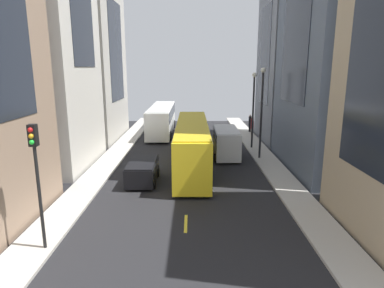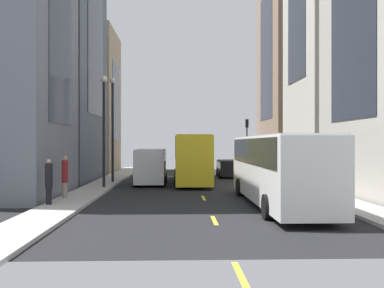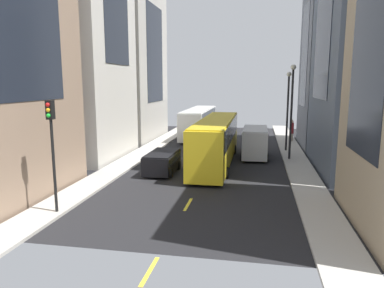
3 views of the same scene
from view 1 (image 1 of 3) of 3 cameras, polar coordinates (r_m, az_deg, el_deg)
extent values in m
plane|color=black|center=(30.74, -0.72, -1.79)|extent=(39.52, 39.52, 0.00)
cube|color=#B2ADA3|center=(31.52, -13.08, -1.62)|extent=(2.03, 44.00, 0.15)
cube|color=#B2ADA3|center=(31.38, 11.69, -1.62)|extent=(2.03, 44.00, 0.15)
cube|color=yellow|center=(17.57, -1.19, -13.50)|extent=(0.16, 2.00, 0.01)
cube|color=yellow|center=(24.03, -0.89, -6.04)|extent=(0.16, 2.00, 0.01)
cube|color=yellow|center=(30.74, -0.72, -1.78)|extent=(0.16, 2.00, 0.01)
cube|color=yellow|center=(37.55, -0.61, 0.94)|extent=(0.16, 2.00, 0.01)
cube|color=yellow|center=(44.42, -0.54, 2.83)|extent=(0.16, 2.00, 0.01)
cube|color=yellow|center=(51.32, -0.48, 4.21)|extent=(0.16, 2.00, 0.01)
cube|color=#B7B2A8|center=(39.55, -19.83, 14.70)|extent=(9.23, 10.93, 19.07)
cube|color=#1E232D|center=(39.55, -19.83, 14.70)|extent=(9.32, 6.01, 10.49)
cube|color=#4C5666|center=(28.67, 27.42, 19.28)|extent=(9.76, 11.11, 23.34)
cube|color=#1E232D|center=(28.67, 27.42, 19.28)|extent=(9.85, 6.11, 12.83)
cube|color=slate|center=(37.62, 17.86, 14.27)|extent=(7.24, 8.61, 18.16)
cube|color=#1E232D|center=(37.62, 17.86, 14.27)|extent=(7.31, 4.73, 9.99)
cube|color=silver|center=(40.34, -5.35, 4.28)|extent=(2.55, 12.47, 3.00)
cube|color=black|center=(40.22, -5.37, 5.48)|extent=(2.60, 11.48, 1.20)
cube|color=beige|center=(40.14, -5.39, 6.46)|extent=(2.45, 11.98, 0.08)
cylinder|color=black|center=(44.46, -6.38, 3.40)|extent=(0.46, 1.00, 1.00)
cylinder|color=black|center=(44.26, -3.35, 3.42)|extent=(0.46, 1.00, 1.00)
cylinder|color=black|center=(36.91, -7.65, 1.40)|extent=(0.46, 1.00, 1.00)
cylinder|color=black|center=(36.67, -4.01, 1.41)|extent=(0.46, 1.00, 1.00)
cube|color=yellow|center=(26.56, -0.10, -0.03)|extent=(2.45, 14.15, 3.30)
cube|color=black|center=(26.38, -0.10, 1.79)|extent=(2.50, 13.02, 1.48)
cube|color=gold|center=(26.23, -0.10, 3.57)|extent=(2.35, 13.58, 0.08)
cylinder|color=black|center=(31.19, -2.17, -0.86)|extent=(0.44, 0.76, 0.76)
cylinder|color=black|center=(31.19, 1.97, -0.86)|extent=(0.44, 0.76, 0.76)
cylinder|color=black|center=(22.78, -2.94, -6.15)|extent=(0.44, 0.76, 0.76)
cylinder|color=black|center=(22.78, 2.76, -6.15)|extent=(0.44, 0.76, 0.76)
cube|color=white|center=(29.65, 5.77, 0.27)|extent=(2.05, 5.17, 2.30)
cube|color=black|center=(29.50, 5.80, 1.70)|extent=(2.09, 4.76, 0.69)
cube|color=silver|center=(29.42, 5.82, 2.53)|extent=(1.97, 4.96, 0.08)
cylinder|color=black|center=(31.35, 3.72, -0.84)|extent=(0.37, 0.72, 0.72)
cylinder|color=black|center=(31.54, 7.14, -0.84)|extent=(0.37, 0.72, 0.72)
cylinder|color=black|center=(28.26, 4.15, -2.40)|extent=(0.37, 0.72, 0.72)
cylinder|color=black|center=(28.46, 7.94, -2.38)|extent=(0.37, 0.72, 0.72)
cube|color=black|center=(23.43, -8.62, -4.65)|extent=(1.88, 4.02, 1.26)
cube|color=black|center=(23.34, -8.64, -3.91)|extent=(1.92, 3.69, 0.53)
cube|color=black|center=(23.24, -8.67, -3.07)|extent=(1.81, 3.86, 0.08)
cylinder|color=black|center=(24.89, -10.14, -4.83)|extent=(0.34, 0.62, 0.62)
cylinder|color=black|center=(24.65, -6.16, -4.88)|extent=(0.34, 0.62, 0.62)
cylinder|color=black|center=(22.57, -11.22, -6.76)|extent=(0.34, 0.62, 0.62)
cylinder|color=black|center=(22.31, -6.82, -6.84)|extent=(0.34, 0.62, 0.62)
cylinder|color=black|center=(41.34, 9.78, 2.61)|extent=(0.26, 0.26, 0.75)
cylinder|color=black|center=(41.18, 9.83, 3.90)|extent=(0.35, 0.35, 1.14)
sphere|color=tan|center=(41.08, 9.87, 4.84)|extent=(0.22, 0.22, 0.22)
cylinder|color=gray|center=(39.04, 10.14, 2.03)|extent=(0.25, 0.25, 0.81)
cylinder|color=maroon|center=(38.87, 10.20, 3.45)|extent=(0.33, 0.33, 1.16)
sphere|color=tan|center=(38.76, 10.24, 4.47)|extent=(0.24, 0.24, 0.24)
cylinder|color=black|center=(15.61, -24.81, -8.53)|extent=(0.14, 0.14, 4.57)
cube|color=black|center=(14.88, -25.80, 1.35)|extent=(0.32, 0.32, 0.90)
sphere|color=red|center=(14.69, -26.19, 2.17)|extent=(0.20, 0.20, 0.20)
sphere|color=orange|center=(14.73, -26.09, 1.21)|extent=(0.20, 0.20, 0.20)
sphere|color=green|center=(14.78, -25.99, 0.26)|extent=(0.20, 0.20, 0.20)
cylinder|color=black|center=(32.73, 10.32, 5.29)|extent=(0.18, 0.18, 6.85)
sphere|color=silver|center=(32.46, 10.58, 11.61)|extent=(0.44, 0.44, 0.44)
cylinder|color=black|center=(28.93, 11.70, 4.71)|extent=(0.18, 0.18, 7.32)
sphere|color=silver|center=(28.65, 12.06, 12.33)|extent=(0.44, 0.44, 0.44)
camera|label=2|loc=(60.94, 0.93, 8.43)|focal=41.18mm
camera|label=3|loc=(4.19, 121.28, -26.56)|focal=33.60mm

